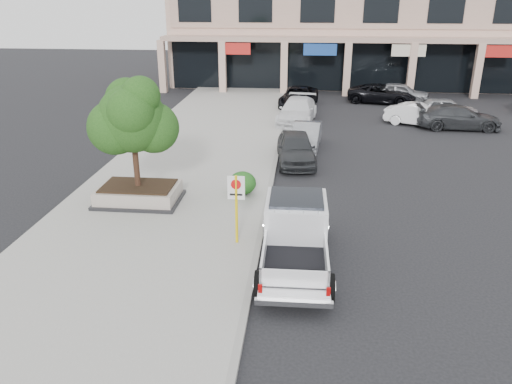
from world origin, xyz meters
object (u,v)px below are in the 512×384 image
pickup_truck (295,238)px  lot_car_b (419,115)px  lot_car_e (401,92)px  curb_car_b (306,136)px  no_parking_sign (236,200)px  curb_car_c (297,111)px  planter_tree (137,118)px  lot_car_a (446,109)px  planter (139,194)px  curb_car_d (299,97)px  lot_car_d (382,94)px  curb_car_a (296,148)px  lot_car_c (458,117)px

pickup_truck → lot_car_b: (7.19, 18.04, -0.23)m
lot_car_b → lot_car_e: 7.32m
pickup_truck → lot_car_b: 19.42m
curb_car_b → lot_car_e: 14.79m
no_parking_sign → curb_car_c: (1.57, 17.02, -0.87)m
planter_tree → lot_car_b: size_ratio=0.99×
pickup_truck → lot_car_a: size_ratio=1.39×
planter → lot_car_b: size_ratio=0.79×
curb_car_b → curb_car_c: curb_car_c is taller
planter_tree → curb_car_c: size_ratio=0.76×
planter → planter_tree: (0.13, 0.15, 2.94)m
lot_car_a → pickup_truck: bearing=159.8°
no_parking_sign → lot_car_a: size_ratio=0.56×
pickup_truck → curb_car_b: size_ratio=1.41×
planter → planter_tree: 2.95m
planter → lot_car_a: (15.44, 15.94, 0.22)m
curb_car_d → lot_car_b: (7.53, -4.79, -0.05)m
lot_car_b → lot_car_d: lot_car_d is taller
curb_car_a → curb_car_b: (0.48, 2.49, -0.08)m
no_parking_sign → lot_car_e: bearing=69.3°
curb_car_b → curb_car_a: bearing=-95.8°
curb_car_a → lot_car_c: 12.26m
lot_car_d → curb_car_b: bearing=169.4°
no_parking_sign → pickup_truck: size_ratio=0.40×
curb_car_c → lot_car_a: 9.83m
pickup_truck → curb_car_d: 22.83m
pickup_truck → curb_car_d: pickup_truck is taller
curb_car_b → curb_car_d: curb_car_d is taller
planter_tree → lot_car_b: (13.20, 13.87, -2.74)m
planter_tree → no_parking_sign: 5.49m
planter → lot_car_d: (11.99, 20.81, 0.22)m
no_parking_sign → curb_car_b: (2.16, 11.37, -0.96)m
curb_car_c → lot_car_e: curb_car_c is taller
curb_car_a → lot_car_e: curb_car_a is taller
planter_tree → curb_car_b: (6.28, 8.18, -2.74)m
curb_car_d → lot_car_e: (7.65, 2.53, 0.01)m
planter → no_parking_sign: no_parking_sign is taller
curb_car_a → planter: bearing=-140.7°
planter → lot_car_c: size_ratio=0.64×
curb_car_a → lot_car_c: bearing=32.8°
curb_car_d → no_parking_sign: bearing=-86.8°
lot_car_e → lot_car_d: bearing=121.2°
lot_car_c → curb_car_c: bearing=87.2°
planter → no_parking_sign: 5.34m
curb_car_b → lot_car_c: bearing=34.2°
planter_tree → lot_car_d: bearing=60.1°
planter_tree → planter: bearing=-131.0°
planter_tree → curb_car_d: planter_tree is taller
planter_tree → curb_car_b: 10.67m
planter → curb_car_a: 8.33m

